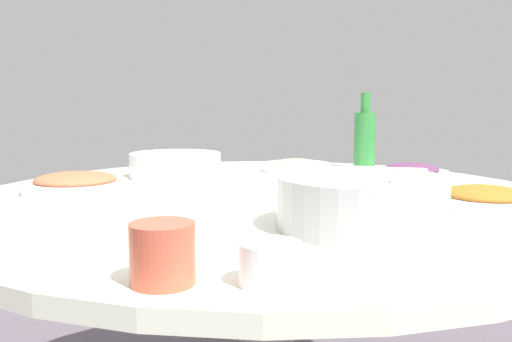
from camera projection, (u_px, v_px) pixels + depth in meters
round_dining_table at (267, 239)px, 1.28m from camera, size 1.39×1.39×0.72m
rice_bowl at (361, 201)px, 0.95m from camera, size 0.29×0.29×0.10m
soup_bowl at (175, 166)px, 1.57m from camera, size 0.26×0.26×0.07m
dish_eggplant at (412, 172)px, 1.53m from camera, size 0.21×0.21×0.04m
dish_stirfry at (485, 199)px, 1.11m from camera, size 0.22×0.22×0.05m
dish_noodles at (297, 166)px, 1.68m from camera, size 0.21×0.21×0.04m
dish_tofu_braise at (76, 183)px, 1.32m from camera, size 0.25×0.25×0.05m
green_bottle at (365, 138)px, 1.74m from camera, size 0.07×0.07×0.24m
tea_cup_near at (270, 264)px, 0.66m from camera, size 0.08×0.08×0.05m
tea_cup_far at (163, 253)px, 0.66m from camera, size 0.08×0.08×0.07m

